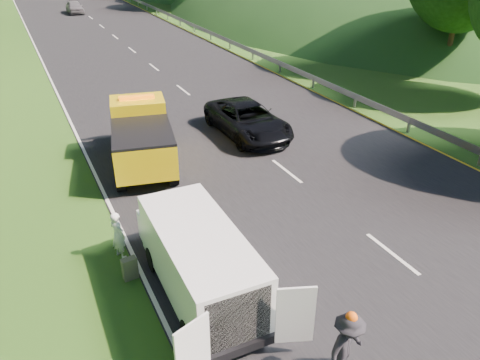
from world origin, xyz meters
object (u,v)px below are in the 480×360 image
woman (121,257)px  child (230,270)px  passing_suv (248,135)px  white_van (198,258)px  tow_truck (141,135)px  suitcase (130,268)px

woman → child: woman is taller
passing_suv → white_van: bearing=-124.2°
child → tow_truck: bearing=124.1°
woman → passing_suv: (7.54, 6.66, 0.00)m
child → passing_suv: (4.94, 8.61, 0.00)m
white_van → child: 1.67m
child → suitcase: suitcase is taller
tow_truck → passing_suv: bearing=21.0°
suitcase → tow_truck: bearing=71.4°
tow_truck → suitcase: size_ratio=9.57×
child → passing_suv: passing_suv is taller
tow_truck → passing_suv: (5.20, 0.84, -1.24)m
passing_suv → child: bearing=-120.5°
suitcase → white_van: bearing=-43.2°
white_van → passing_suv: white_van is taller
tow_truck → passing_suv: size_ratio=1.16×
tow_truck → white_van: 8.32m
suitcase → passing_suv: (7.52, 7.73, -0.32)m
tow_truck → suitcase: tow_truck is taller
woman → child: 3.25m
tow_truck → child: tow_truck is taller
white_van → child: bearing=25.7°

